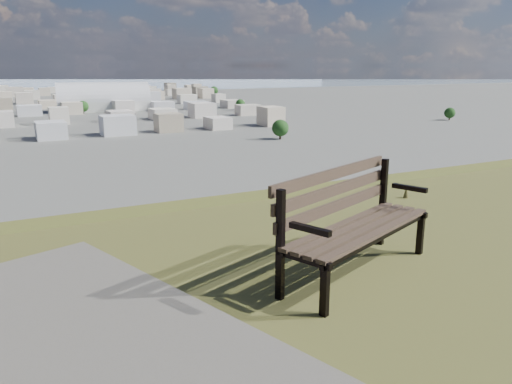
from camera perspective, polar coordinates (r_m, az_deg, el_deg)
park_bench at (r=4.44m, az=10.79°, el=-2.74°), size 1.82×1.17×0.91m
arena at (r=321.71m, az=-17.00°, el=9.81°), size 55.31×27.59×22.54m
city_blocks at (r=396.99m, az=-26.94°, el=9.37°), size 395.00×361.00×7.00m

